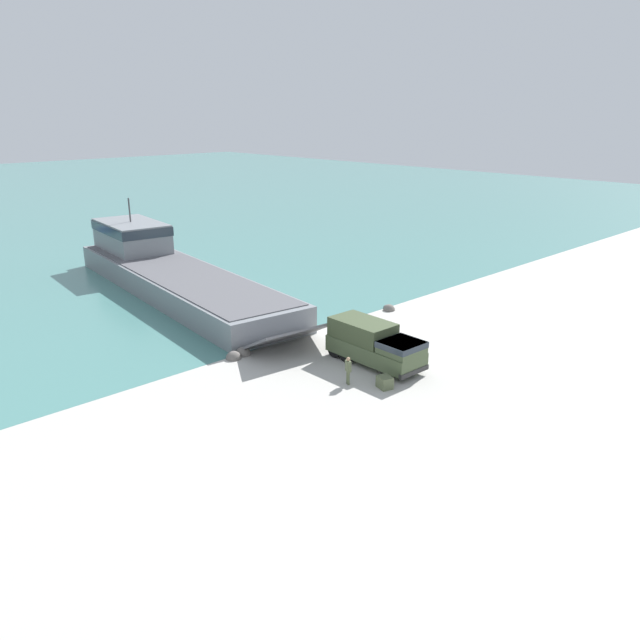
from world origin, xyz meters
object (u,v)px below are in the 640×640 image
object	(u,v)px
military_truck	(374,344)
cargo_crate	(385,382)
landing_craft	(167,269)
mooring_bollard	(362,319)
soldier_on_ramp	(348,369)

from	to	relation	value
military_truck	cargo_crate	distance (m)	3.91
landing_craft	military_truck	distance (m)	25.96
landing_craft	mooring_bollard	world-z (taller)	landing_craft
mooring_bollard	cargo_crate	distance (m)	11.69
soldier_on_ramp	mooring_bollard	world-z (taller)	soldier_on_ramp
military_truck	soldier_on_ramp	xyz separation A→B (m)	(-3.55, -1.06, -0.39)
military_truck	mooring_bollard	world-z (taller)	military_truck
military_truck	cargo_crate	bearing A→B (deg)	-36.69
mooring_bollard	military_truck	bearing A→B (deg)	-131.36
mooring_bollard	soldier_on_ramp	bearing A→B (deg)	-141.42
landing_craft	soldier_on_ramp	world-z (taller)	landing_craft
soldier_on_ramp	cargo_crate	xyz separation A→B (m)	(1.21, -1.90, -0.66)
landing_craft	mooring_bollard	distance (m)	20.75
mooring_bollard	cargo_crate	world-z (taller)	mooring_bollard
military_truck	cargo_crate	xyz separation A→B (m)	(-2.33, -2.96, -1.05)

